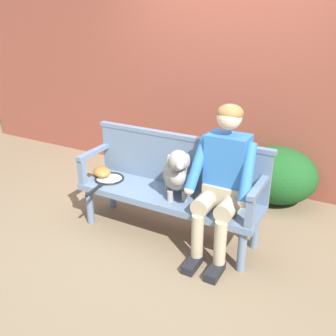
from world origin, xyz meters
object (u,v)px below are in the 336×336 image
(garden_bench, at_px, (168,199))
(dog_on_bench, at_px, (177,172))
(person_seated, at_px, (223,178))
(tennis_racket, at_px, (108,179))
(baseball_glove, at_px, (102,172))

(garden_bench, distance_m, dog_on_bench, 0.32)
(person_seated, relative_size, tennis_racket, 2.27)
(dog_on_bench, height_order, tennis_racket, dog_on_bench)
(dog_on_bench, distance_m, tennis_racket, 0.79)
(person_seated, xyz_separation_m, tennis_racket, (-1.17, -0.03, -0.27))
(baseball_glove, bearing_deg, person_seated, 33.85)
(tennis_racket, bearing_deg, person_seated, 1.35)
(garden_bench, bearing_deg, person_seated, -1.16)
(person_seated, bearing_deg, garden_bench, 178.84)
(dog_on_bench, relative_size, baseball_glove, 2.22)
(garden_bench, height_order, dog_on_bench, dog_on_bench)
(person_seated, xyz_separation_m, dog_on_bench, (-0.41, -0.02, -0.03))
(person_seated, distance_m, baseball_glove, 1.30)
(garden_bench, height_order, baseball_glove, baseball_glove)
(garden_bench, height_order, person_seated, person_seated)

